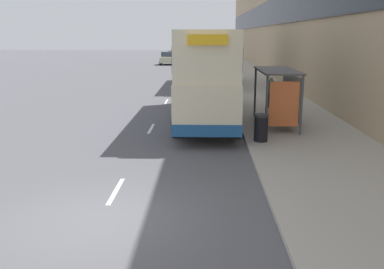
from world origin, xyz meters
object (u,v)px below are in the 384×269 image
double_decker_bus_ahead (208,58)px  pedestrian_2 (271,91)px  car_3 (173,56)px  bus_shelter (282,87)px  pedestrian_at_shelter (285,93)px  car_1 (167,58)px  litter_bin (261,128)px  pedestrian_1 (290,104)px  double_decker_bus_near (206,74)px  car_2 (206,59)px  car_0 (209,53)px

double_decker_bus_ahead → pedestrian_2: bearing=-73.4°
car_3 → bus_shelter: bearing=99.6°
pedestrian_at_shelter → pedestrian_2: (-0.75, 0.30, 0.06)m
bus_shelter → pedestrian_2: size_ratio=2.38×
double_decker_bus_ahead → car_1: (-5.45, 25.34, -1.41)m
pedestrian_2 → litter_bin: pedestrian_2 is taller
pedestrian_1 → car_3: bearing=100.5°
double_decker_bus_near → pedestrian_2: size_ratio=6.39×
double_decker_bus_near → pedestrian_1: size_ratio=6.98×
double_decker_bus_near → car_2: bearing=89.8°
double_decker_bus_ahead → car_0: bearing=89.3°
pedestrian_at_shelter → car_0: bearing=93.7°
car_1 → pedestrian_2: 37.98m
car_1 → pedestrian_2: pedestrian_2 is taller
car_3 → car_2: bearing=123.8°
pedestrian_at_shelter → double_decker_bus_near: bearing=-147.2°
pedestrian_at_shelter → pedestrian_1: 3.80m
double_decker_bus_near → car_1: double_decker_bus_near is taller
double_decker_bus_near → litter_bin: double_decker_bus_near is taller
car_2 → car_3: (-4.94, 7.38, 0.02)m
double_decker_bus_near → car_0: size_ratio=2.78×
car_1 → car_2: (5.38, -1.32, -0.05)m
car_1 → pedestrian_at_shelter: car_1 is taller
car_0 → pedestrian_2: bearing=-87.0°
car_2 → litter_bin: (1.97, -43.44, -0.16)m
car_2 → pedestrian_at_shelter: (4.26, -35.91, 0.15)m
car_0 → double_decker_bus_near: bearing=-90.7°
double_decker_bus_near → car_3: (-4.84, 46.10, -1.43)m
car_1 → litter_bin: size_ratio=3.65×
pedestrian_1 → pedestrian_2: 4.08m
car_0 → pedestrian_at_shelter: size_ratio=2.47×
car_0 → pedestrian_1: 60.29m
car_1 → car_3: bearing=-94.2°
double_decker_bus_ahead → car_2: double_decker_bus_ahead is taller
double_decker_bus_near → double_decker_bus_ahead: same height
car_3 → litter_bin: car_3 is taller
pedestrian_1 → car_0: bearing=93.0°
car_0 → car_1: 20.13m
pedestrian_2 → litter_bin: bearing=-101.1°
pedestrian_2 → car_0: bearing=93.0°
double_decker_bus_ahead → pedestrian_at_shelter: size_ratio=6.64×
litter_bin → car_3: bearing=97.7°
bus_shelter → double_decker_bus_ahead: 16.93m
car_1 → pedestrian_1: bearing=102.6°
bus_shelter → pedestrian_2: 5.12m
car_1 → car_2: size_ratio=0.84×
double_decker_bus_near → pedestrian_at_shelter: size_ratio=6.88×
double_decker_bus_ahead → pedestrian_2: double_decker_bus_ahead is taller
car_3 → pedestrian_at_shelter: (9.21, -43.29, 0.12)m
bus_shelter → double_decker_bus_ahead: (-3.13, 16.63, 0.41)m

